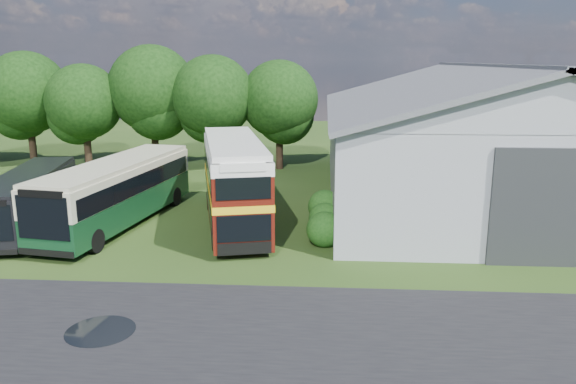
# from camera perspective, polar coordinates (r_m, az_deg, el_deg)

# --- Properties ---
(ground) EXTENTS (120.00, 120.00, 0.00)m
(ground) POSITION_cam_1_polar(r_m,az_deg,el_deg) (21.46, -11.71, -10.16)
(ground) COLOR #1D3711
(ground) RESTS_ON ground
(asphalt_road) EXTENTS (60.00, 8.00, 0.02)m
(asphalt_road) POSITION_cam_1_polar(r_m,az_deg,el_deg) (18.22, -4.86, -14.38)
(asphalt_road) COLOR black
(asphalt_road) RESTS_ON ground
(puddle) EXTENTS (2.20, 2.20, 0.01)m
(puddle) POSITION_cam_1_polar(r_m,az_deg,el_deg) (19.37, -18.51, -13.30)
(puddle) COLOR black
(puddle) RESTS_ON ground
(storage_shed) EXTENTS (18.80, 24.80, 8.15)m
(storage_shed) POSITION_cam_1_polar(r_m,az_deg,el_deg) (36.42, 18.90, 5.87)
(storage_shed) COLOR gray
(storage_shed) RESTS_ON ground
(tree_left_a) EXTENTS (6.46, 6.46, 9.12)m
(tree_left_a) POSITION_cam_1_polar(r_m,az_deg,el_deg) (49.47, -24.99, 9.13)
(tree_left_a) COLOR black
(tree_left_a) RESTS_ON ground
(tree_left_b) EXTENTS (5.78, 5.78, 8.16)m
(tree_left_b) POSITION_cam_1_polar(r_m,az_deg,el_deg) (46.42, -20.01, 8.60)
(tree_left_b) COLOR black
(tree_left_b) RESTS_ON ground
(tree_mid) EXTENTS (6.80, 6.80, 9.60)m
(tree_mid) POSITION_cam_1_polar(r_m,az_deg,el_deg) (45.84, -13.63, 10.14)
(tree_mid) COLOR black
(tree_mid) RESTS_ON ground
(tree_right_a) EXTENTS (6.26, 6.26, 8.83)m
(tree_right_a) POSITION_cam_1_polar(r_m,az_deg,el_deg) (43.66, -7.62, 9.60)
(tree_right_a) COLOR black
(tree_right_a) RESTS_ON ground
(tree_right_b) EXTENTS (5.98, 5.98, 8.45)m
(tree_right_b) POSITION_cam_1_polar(r_m,az_deg,el_deg) (43.78, -0.89, 9.39)
(tree_right_b) COLOR black
(tree_right_b) RESTS_ON ground
(shrub_front) EXTENTS (1.70, 1.70, 1.70)m
(shrub_front) POSITION_cam_1_polar(r_m,az_deg,el_deg) (26.32, 3.71, -5.42)
(shrub_front) COLOR #194714
(shrub_front) RESTS_ON ground
(shrub_mid) EXTENTS (1.60, 1.60, 1.60)m
(shrub_mid) POSITION_cam_1_polar(r_m,az_deg,el_deg) (28.23, 3.72, -4.12)
(shrub_mid) COLOR #194714
(shrub_mid) RESTS_ON ground
(shrub_back) EXTENTS (1.80, 1.80, 1.80)m
(shrub_back) POSITION_cam_1_polar(r_m,az_deg,el_deg) (30.14, 3.73, -2.98)
(shrub_back) COLOR #194714
(shrub_back) RESTS_ON ground
(bus_green_single) EXTENTS (4.71, 12.42, 3.34)m
(bus_green_single) POSITION_cam_1_polar(r_m,az_deg,el_deg) (30.40, -16.92, 0.07)
(bus_green_single) COLOR black
(bus_green_single) RESTS_ON ground
(bus_maroon_double) EXTENTS (5.10, 10.93, 4.55)m
(bus_maroon_double) POSITION_cam_1_polar(r_m,az_deg,el_deg) (28.74, -5.49, 0.86)
(bus_maroon_double) COLOR black
(bus_maroon_double) RESTS_ON ground
(bus_dark_single) EXTENTS (4.17, 10.51, 2.83)m
(bus_dark_single) POSITION_cam_1_polar(r_m,az_deg,el_deg) (31.52, -24.91, -0.66)
(bus_dark_single) COLOR black
(bus_dark_single) RESTS_ON ground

